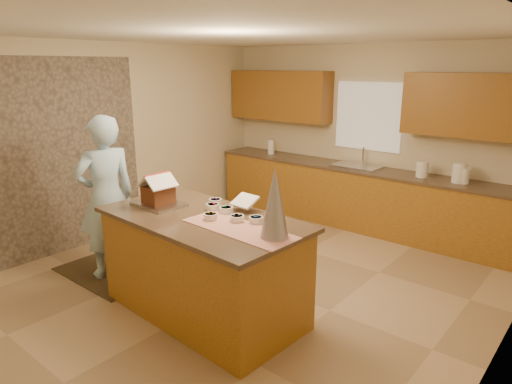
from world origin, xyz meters
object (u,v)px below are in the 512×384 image
island_base (204,268)px  boy (106,197)px  tinsel_tree (275,203)px  gingerbread_house (158,192)px

island_base → boy: boy is taller
island_base → tinsel_tree: (0.86, 0.01, 0.83)m
boy → gingerbread_house: boy is taller
island_base → gingerbread_house: size_ratio=6.13×
tinsel_tree → gingerbread_house: tinsel_tree is taller
gingerbread_house → tinsel_tree: bearing=1.3°
gingerbread_house → boy: bearing=-175.7°
tinsel_tree → gingerbread_house: size_ratio=1.87×
island_base → boy: 1.54m
boy → tinsel_tree: bearing=105.4°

